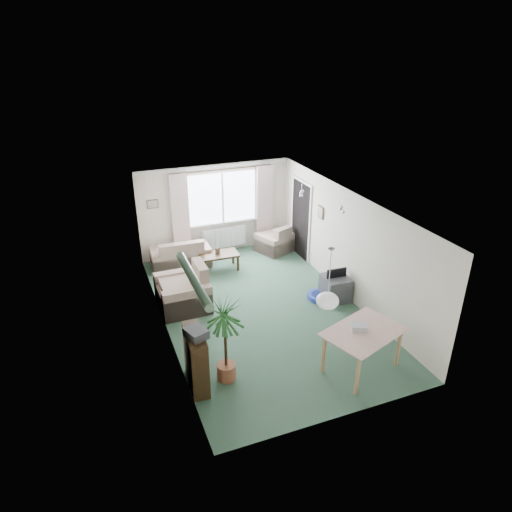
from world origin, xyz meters
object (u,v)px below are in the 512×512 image
object	(u,v)px
pet_bed	(320,296)
coffee_table	(219,262)
tv_cube	(335,288)
houseplant	(225,340)
armchair_left	(182,287)
dining_table	(362,351)
armchair_corner	(275,238)
bookshelf	(196,359)
sofa	(180,252)

from	to	relation	value
pet_bed	coffee_table	bearing A→B (deg)	127.24
pet_bed	tv_cube	bearing A→B (deg)	-24.72
coffee_table	tv_cube	size ratio (longest dim) A/B	1.59
houseplant	tv_cube	xyz separation A→B (m)	(3.05, 1.65, -0.52)
houseplant	tv_cube	bearing A→B (deg)	28.44
pet_bed	armchair_left	bearing A→B (deg)	165.49
houseplant	dining_table	distance (m)	2.36
tv_cube	dining_table	bearing A→B (deg)	-106.51
tv_cube	pet_bed	world-z (taller)	tv_cube
armchair_corner	coffee_table	bearing A→B (deg)	-4.60
armchair_left	houseplant	bearing A→B (deg)	2.87
bookshelf	houseplant	size ratio (longest dim) A/B	0.64
armchair_left	pet_bed	xyz separation A→B (m)	(2.90, -0.75, -0.43)
bookshelf	pet_bed	bearing A→B (deg)	31.82
sofa	coffee_table	xyz separation A→B (m)	(0.84, -0.57, -0.15)
armchair_corner	pet_bed	size ratio (longest dim) A/B	1.49
bookshelf	coffee_table	bearing A→B (deg)	71.56
sofa	tv_cube	world-z (taller)	sofa
dining_table	tv_cube	size ratio (longest dim) A/B	2.05
coffee_table	sofa	bearing A→B (deg)	145.79
sofa	houseplant	size ratio (longest dim) A/B	0.93
armchair_left	houseplant	distance (m)	2.56
armchair_corner	tv_cube	size ratio (longest dim) A/B	1.40
sofa	dining_table	bearing A→B (deg)	113.30
coffee_table	pet_bed	xyz separation A→B (m)	(1.66, -2.18, -0.16)
coffee_table	bookshelf	distance (m)	4.24
houseplant	bookshelf	bearing A→B (deg)	174.72
bookshelf	dining_table	size ratio (longest dim) A/B	0.82
armchair_left	coffee_table	distance (m)	1.91
coffee_table	bookshelf	bearing A→B (deg)	-112.00
tv_cube	coffee_table	bearing A→B (deg)	133.27
armchair_left	bookshelf	size ratio (longest dim) A/B	1.07
dining_table	sofa	bearing A→B (deg)	111.29
armchair_corner	dining_table	xyz separation A→B (m)	(-0.57, -5.09, 0.01)
armchair_left	dining_table	bearing A→B (deg)	36.86
tv_cube	sofa	bearing A→B (deg)	137.18
coffee_table	dining_table	bearing A→B (deg)	-75.77
dining_table	pet_bed	distance (m)	2.46
armchair_left	dining_table	world-z (taller)	armchair_left
armchair_left	coffee_table	world-z (taller)	armchair_left
armchair_corner	pet_bed	xyz separation A→B (m)	(-0.07, -2.71, -0.32)
bookshelf	armchair_corner	bearing A→B (deg)	56.88
houseplant	coffee_table	bearing A→B (deg)	74.63
bookshelf	pet_bed	distance (m)	3.71
dining_table	tv_cube	bearing A→B (deg)	70.39
tv_cube	pet_bed	distance (m)	0.39
dining_table	tv_cube	distance (m)	2.38
bookshelf	pet_bed	size ratio (longest dim) A/B	1.80
armchair_left	bookshelf	bearing A→B (deg)	-8.38
sofa	bookshelf	size ratio (longest dim) A/B	1.45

